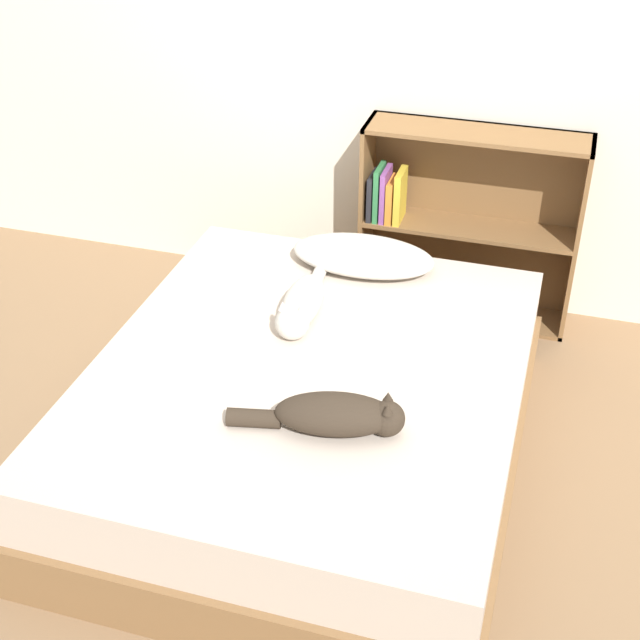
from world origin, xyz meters
TOP-DOWN VIEW (x-y plane):
  - ground_plane at (0.00, 0.00)m, footprint 8.00×8.00m
  - wall_back at (0.00, 1.41)m, footprint 8.00×0.06m
  - bed at (0.00, 0.00)m, footprint 1.57×1.88m
  - pillow at (0.01, 0.74)m, footprint 0.61×0.34m
  - cat_light at (-0.12, 0.28)m, footprint 0.17×0.57m
  - cat_dark at (0.20, -0.33)m, footprint 0.58×0.25m
  - bookshelf at (0.35, 1.28)m, footprint 1.00×0.26m

SIDE VIEW (x-z plane):
  - ground_plane at x=0.00m, z-range 0.00..0.00m
  - bed at x=0.00m, z-range 0.00..0.46m
  - bookshelf at x=0.35m, z-range 0.01..0.95m
  - pillow at x=0.01m, z-range 0.46..0.58m
  - cat_light at x=-0.12m, z-range 0.45..0.60m
  - cat_dark at x=0.20m, z-range 0.46..0.60m
  - wall_back at x=0.00m, z-range 0.00..2.50m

